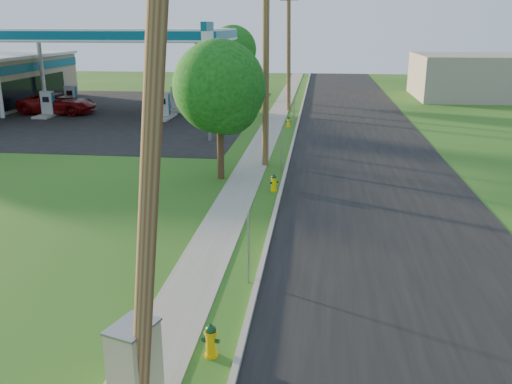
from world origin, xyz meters
TOP-DOWN VIEW (x-y plane):
  - ground_plane at (0.00, 0.00)m, footprint 140.00×140.00m
  - road at (4.50, 10.00)m, footprint 8.00×120.00m
  - curb at (0.50, 10.00)m, footprint 0.15×120.00m
  - sidewalk at (-1.25, 10.00)m, footprint 1.50×120.00m
  - forecourt at (-16.00, 32.00)m, footprint 26.00×28.00m
  - utility_pole_near at (-0.60, -1.00)m, footprint 1.40×0.32m
  - utility_pole_mid at (-0.60, 17.00)m, footprint 1.40×0.32m
  - utility_pole_far at (-0.60, 35.00)m, footprint 1.40×0.32m
  - sign_post_near at (0.25, 4.20)m, footprint 0.05×0.04m
  - sign_post_mid at (0.25, 16.00)m, footprint 0.05×0.04m
  - sign_post_far at (0.25, 28.20)m, footprint 0.05×0.04m
  - gas_canopy at (-14.00, 32.00)m, footprint 18.18×9.18m
  - fuel_pump_nw at (-18.50, 30.00)m, footprint 1.20×3.20m
  - fuel_pump_ne at (-9.50, 30.00)m, footprint 1.20×3.20m
  - fuel_pump_sw at (-18.50, 34.00)m, footprint 1.20×3.20m
  - fuel_pump_se at (-9.50, 34.00)m, footprint 1.20×3.20m
  - price_pylon at (-4.50, 22.50)m, footprint 0.34×2.04m
  - distant_building at (18.00, 45.00)m, footprint 14.00×10.00m
  - tree_verge at (-2.26, 14.33)m, footprint 4.06×4.06m
  - tree_lot at (-6.11, 42.11)m, footprint 4.40×4.40m
  - hydrant_near at (-0.09, 0.73)m, footprint 0.40×0.36m
  - hydrant_mid at (0.20, 12.69)m, footprint 0.38×0.35m
  - hydrant_far at (-0.09, 27.56)m, footprint 0.38×0.34m
  - utility_cabinet at (-1.21, -0.76)m, footprint 0.94×1.08m
  - car_red at (-18.28, 31.09)m, footprint 5.91×2.76m

SIDE VIEW (x-z plane):
  - ground_plane at x=0.00m, z-range 0.00..0.00m
  - road at x=4.50m, z-range 0.00..0.02m
  - forecourt at x=-16.00m, z-range 0.00..0.02m
  - sidewalk at x=-1.25m, z-range 0.00..0.03m
  - curb at x=0.50m, z-range 0.00..0.15m
  - hydrant_far at x=-0.09m, z-range -0.01..0.73m
  - hydrant_mid at x=0.20m, z-range -0.01..0.74m
  - hydrant_near at x=-0.09m, z-range -0.01..0.76m
  - fuel_pump_nw at x=-18.50m, z-range -0.23..1.67m
  - fuel_pump_ne at x=-9.50m, z-range -0.23..1.67m
  - fuel_pump_sw at x=-18.50m, z-range -0.23..1.67m
  - fuel_pump_se at x=-9.50m, z-range -0.23..1.67m
  - utility_cabinet at x=-1.21m, z-range 0.00..1.56m
  - car_red at x=-18.28m, z-range 0.00..1.64m
  - sign_post_near at x=0.25m, z-range 0.00..2.00m
  - sign_post_mid at x=0.25m, z-range 0.00..2.00m
  - sign_post_far at x=0.25m, z-range 0.00..2.00m
  - distant_building at x=18.00m, z-range 0.00..4.00m
  - tree_verge at x=-2.26m, z-range 0.88..7.04m
  - tree_lot at x=-6.11m, z-range 0.96..7.63m
  - utility_pole_near at x=-0.60m, z-range 0.06..9.54m
  - utility_pole_far at x=-0.60m, z-range 0.05..9.56m
  - utility_pole_mid at x=-0.60m, z-range 0.05..9.85m
  - price_pylon at x=-4.50m, z-range 2.01..8.86m
  - gas_canopy at x=-14.00m, z-range 2.70..9.10m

